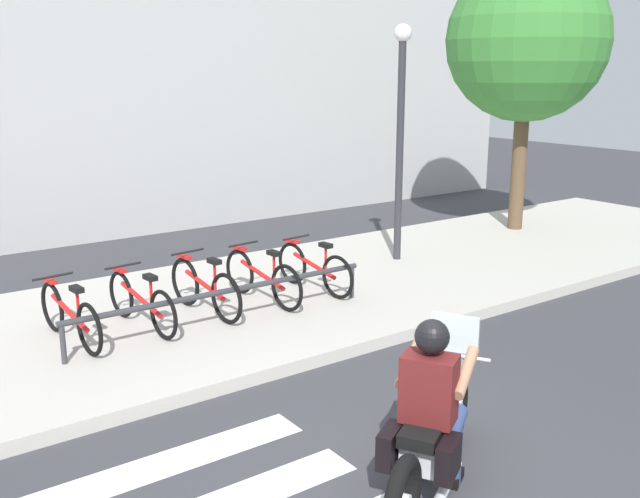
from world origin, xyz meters
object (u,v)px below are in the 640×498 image
object	(u,v)px
bicycle_2	(205,288)
motorcycle	(433,434)
rider	(431,395)
bicycle_1	(141,302)
bicycle_3	(262,277)
street_lamp	(400,123)
bike_rack	(225,294)
tree_near_rack	(527,41)
bicycle_0	(70,315)
bicycle_4	(314,268)

from	to	relation	value
bicycle_2	motorcycle	bearing A→B (deg)	-93.28
rider	bicycle_2	distance (m)	4.44
bicycle_1	bicycle_2	size ratio (longest dim) A/B	1.03
motorcycle	bicycle_3	distance (m)	4.52
motorcycle	street_lamp	xyz separation A→B (m)	(4.11, 5.02, 1.93)
bicycle_1	bicycle_3	distance (m)	1.71
rider	bike_rack	world-z (taller)	rider
rider	bicycle_1	size ratio (longest dim) A/B	0.88
bicycle_2	tree_near_rack	size ratio (longest dim) A/B	0.30
bicycle_0	street_lamp	distance (m)	5.92
rider	bicycle_2	size ratio (longest dim) A/B	0.91
bicycle_4	street_lamp	bearing A→B (deg)	16.73
bicycle_2	bicycle_0	bearing A→B (deg)	179.96
motorcycle	bike_rack	bearing A→B (deg)	86.24
bicycle_4	tree_near_rack	bearing A→B (deg)	10.54
rider	tree_near_rack	world-z (taller)	tree_near_rack
rider	bicycle_2	xyz separation A→B (m)	(0.32, 4.41, -0.33)
bicycle_1	street_lamp	xyz separation A→B (m)	(4.72, 0.65, 1.91)
bicycle_3	bicycle_4	size ratio (longest dim) A/B	1.05
bicycle_0	tree_near_rack	size ratio (longest dim) A/B	0.31
bicycle_1	bicycle_2	xyz separation A→B (m)	(0.86, -0.00, 0.02)
motorcycle	bicycle_4	size ratio (longest dim) A/B	1.21
bicycle_0	bicycle_3	bearing A→B (deg)	-0.01
bicycle_0	bicycle_2	distance (m)	1.71
rider	bicycle_3	world-z (taller)	rider
bicycle_1	tree_near_rack	world-z (taller)	tree_near_rack
rider	tree_near_rack	bearing A→B (deg)	35.51
rider	bicycle_3	xyz separation A→B (m)	(1.17, 4.41, -0.33)
rider	tree_near_rack	distance (m)	9.84
motorcycle	street_lamp	world-z (taller)	street_lamp
bicycle_0	bicycle_1	xyz separation A→B (m)	(0.86, 0.00, -0.00)
bicycle_0	bicycle_3	size ratio (longest dim) A/B	0.98
bike_rack	tree_near_rack	distance (m)	8.14
bicycle_1	street_lamp	world-z (taller)	street_lamp
motorcycle	street_lamp	bearing A→B (deg)	50.71
bicycle_0	bicycle_1	size ratio (longest dim) A/B	0.99
bicycle_4	bicycle_2	bearing A→B (deg)	-179.97
bicycle_3	street_lamp	bearing A→B (deg)	12.14
bike_rack	tree_near_rack	xyz separation A→B (m)	(7.33, 1.60, 3.16)
rider	bike_rack	bearing A→B (deg)	85.26
bicycle_2	bicycle_4	size ratio (longest dim) A/B	1.01
bicycle_1	street_lamp	size ratio (longest dim) A/B	0.42
bike_rack	bicycle_2	bearing A→B (deg)	90.04
rider	bicycle_1	xyz separation A→B (m)	(-0.54, 4.41, -0.35)
bicycle_1	bicycle_4	world-z (taller)	bicycle_4
bicycle_4	street_lamp	xyz separation A→B (m)	(2.15, 0.65, 1.90)
bicycle_4	bicycle_3	bearing A→B (deg)	-179.99
rider	bicycle_0	xyz separation A→B (m)	(-1.39, 4.41, -0.34)
bike_rack	bicycle_3	bearing A→B (deg)	32.96
bicycle_3	bicycle_4	bearing A→B (deg)	0.01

